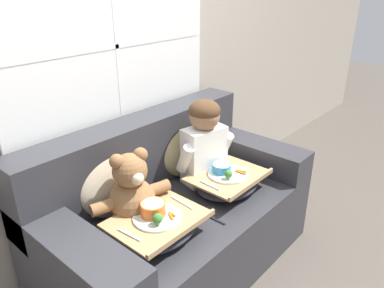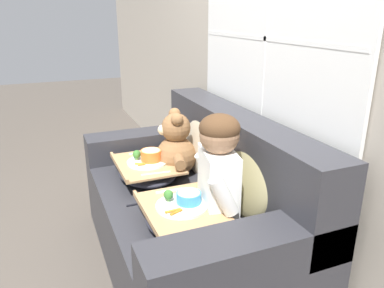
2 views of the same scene
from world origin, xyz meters
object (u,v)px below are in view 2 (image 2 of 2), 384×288
object	(u,v)px
child_figure	(218,164)
lap_tray_teddy	(147,169)
couch	(193,214)
throw_pillow_behind_teddy	(202,141)
teddy_bear	(175,148)
throw_pillow_behind_child	(250,176)
lap_tray_child	(182,215)

from	to	relation	value
child_figure	lap_tray_teddy	size ratio (longest dim) A/B	1.17
lap_tray_teddy	couch	bearing A→B (deg)	31.58
lap_tray_teddy	throw_pillow_behind_teddy	bearing A→B (deg)	89.94
couch	lap_tray_teddy	distance (m)	0.40
child_figure	teddy_bear	size ratio (longest dim) A/B	1.20
throw_pillow_behind_child	lap_tray_child	xyz separation A→B (m)	(-0.00, -0.37, -0.14)
couch	lap_tray_child	xyz separation A→B (m)	(0.30, -0.18, 0.19)
couch	throw_pillow_behind_teddy	size ratio (longest dim) A/B	3.55
teddy_bear	lap_tray_child	world-z (taller)	teddy_bear
throw_pillow_behind_teddy	lap_tray_child	xyz separation A→B (m)	(0.59, -0.37, -0.14)
throw_pillow_behind_child	lap_tray_child	bearing A→B (deg)	-90.14
throw_pillow_behind_child	child_figure	size ratio (longest dim) A/B	0.82
child_figure	lap_tray_child	distance (m)	0.30
throw_pillow_behind_child	child_figure	distance (m)	0.20
child_figure	throw_pillow_behind_teddy	bearing A→B (deg)	163.23
throw_pillow_behind_teddy	teddy_bear	size ratio (longest dim) A/B	1.02
lap_tray_child	teddy_bear	bearing A→B (deg)	162.79
throw_pillow_behind_teddy	child_figure	bearing A→B (deg)	-16.77
teddy_bear	lap_tray_teddy	size ratio (longest dim) A/B	0.98
couch	teddy_bear	world-z (taller)	couch
throw_pillow_behind_child	child_figure	xyz separation A→B (m)	(-0.00, -0.18, 0.09)
child_figure	teddy_bear	distance (m)	0.61
throw_pillow_behind_child	lap_tray_child	size ratio (longest dim) A/B	0.99
throw_pillow_behind_child	lap_tray_teddy	bearing A→B (deg)	-148.24
throw_pillow_behind_teddy	lap_tray_teddy	size ratio (longest dim) A/B	0.99
couch	teddy_bear	bearing A→B (deg)	179.71
teddy_bear	lap_tray_child	size ratio (longest dim) A/B	1.00
child_figure	lap_tray_child	bearing A→B (deg)	-90.22
throw_pillow_behind_teddy	lap_tray_teddy	xyz separation A→B (m)	(-0.00, -0.37, -0.14)
child_figure	teddy_bear	world-z (taller)	child_figure
couch	child_figure	xyz separation A→B (m)	(0.30, 0.01, 0.43)
couch	lap_tray_teddy	size ratio (longest dim) A/B	3.52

